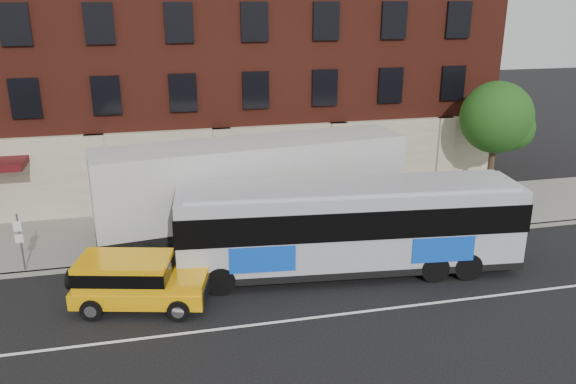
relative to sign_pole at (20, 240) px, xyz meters
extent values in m
plane|color=black|center=(8.50, -6.15, -1.45)|extent=(120.00, 120.00, 0.00)
cube|color=gray|center=(8.50, 2.85, -1.38)|extent=(60.00, 6.00, 0.15)
cube|color=gray|center=(8.50, -0.15, -1.38)|extent=(60.00, 0.25, 0.15)
cube|color=white|center=(8.50, -5.65, -1.45)|extent=(60.00, 0.12, 0.01)
cube|color=#571E14|center=(8.50, 10.85, 6.20)|extent=(30.00, 10.00, 15.00)
cube|color=beige|center=(8.50, 5.70, 0.70)|extent=(30.00, 0.35, 4.00)
cube|color=beige|center=(2.50, 5.60, 0.70)|extent=(0.90, 0.55, 4.00)
cube|color=beige|center=(8.50, 5.60, 0.70)|extent=(0.90, 0.55, 4.00)
cube|color=beige|center=(14.50, 5.60, 0.70)|extent=(0.90, 0.55, 4.00)
cube|color=beige|center=(20.50, 5.60, 0.70)|extent=(0.90, 0.55, 4.00)
cube|color=black|center=(-0.25, 5.77, 4.50)|extent=(1.30, 0.20, 1.80)
cube|color=black|center=(3.25, 5.77, 4.50)|extent=(1.30, 0.20, 1.80)
cube|color=black|center=(6.75, 5.77, 4.50)|extent=(1.30, 0.20, 1.80)
cube|color=black|center=(10.25, 5.77, 4.50)|extent=(1.30, 0.20, 1.80)
cube|color=black|center=(13.75, 5.77, 4.50)|extent=(1.30, 0.20, 1.80)
cube|color=black|center=(17.25, 5.77, 4.50)|extent=(1.30, 0.20, 1.80)
cube|color=black|center=(20.75, 5.77, 4.50)|extent=(1.30, 0.20, 1.80)
cube|color=black|center=(-0.25, 5.77, 7.70)|extent=(1.30, 0.20, 1.80)
cube|color=black|center=(3.25, 5.77, 7.70)|extent=(1.30, 0.20, 1.80)
cube|color=black|center=(6.75, 5.77, 7.70)|extent=(1.30, 0.20, 1.80)
cube|color=black|center=(10.25, 5.77, 7.70)|extent=(1.30, 0.20, 1.80)
cube|color=black|center=(13.75, 5.77, 7.70)|extent=(1.30, 0.20, 1.80)
cube|color=black|center=(17.25, 5.77, 7.70)|extent=(1.30, 0.20, 1.80)
cube|color=black|center=(20.75, 5.77, 7.70)|extent=(1.30, 0.20, 1.80)
cube|color=black|center=(4.00, 5.63, 0.30)|extent=(2.60, 0.15, 2.80)
cube|color=black|center=(10.00, 5.63, 0.30)|extent=(2.60, 0.15, 2.80)
cube|color=black|center=(16.00, 5.63, 0.30)|extent=(2.60, 0.15, 2.80)
cylinder|color=slate|center=(0.00, 0.05, -0.20)|extent=(0.07, 0.07, 2.50)
cube|color=white|center=(0.00, -0.10, 0.60)|extent=(0.30, 0.03, 0.40)
cube|color=white|center=(0.00, -0.10, 0.10)|extent=(0.30, 0.03, 0.35)
cylinder|color=#35281A|center=(22.00, 3.35, 0.20)|extent=(0.32, 0.32, 3.00)
sphere|color=#194915|center=(22.00, 3.35, 3.10)|extent=(3.60, 3.60, 3.60)
sphere|color=#194915|center=(22.70, 2.95, 2.60)|extent=(2.20, 2.20, 2.20)
sphere|color=#194915|center=(21.40, 3.75, 2.70)|extent=(2.00, 2.00, 2.00)
cube|color=#B0B2BB|center=(12.39, -2.57, 0.48)|extent=(13.29, 4.00, 3.11)
cube|color=black|center=(12.39, -2.57, -0.96)|extent=(13.35, 4.06, 0.27)
cube|color=#B0B2BB|center=(12.39, -2.57, 2.09)|extent=(12.61, 3.61, 0.13)
cube|color=black|center=(12.39, -2.57, 1.00)|extent=(13.39, 4.09, 1.09)
cube|color=blue|center=(8.79, -3.61, -0.09)|extent=(2.39, 0.28, 0.98)
cube|color=blue|center=(15.79, -1.50, -0.09)|extent=(2.39, 0.28, 0.98)
cylinder|color=black|center=(7.28, -3.30, -0.91)|extent=(1.12, 0.43, 1.09)
cylinder|color=black|center=(7.52, -0.85, -0.91)|extent=(1.12, 0.43, 1.09)
cylinder|color=black|center=(15.31, -4.09, -0.91)|extent=(1.12, 0.43, 1.09)
cylinder|color=black|center=(15.55, -1.64, -0.91)|extent=(1.12, 0.43, 1.09)
cylinder|color=black|center=(16.61, -4.22, -0.91)|extent=(1.12, 0.43, 1.09)
cylinder|color=black|center=(16.86, -1.77, -0.91)|extent=(1.12, 0.43, 1.09)
cube|color=#FFAE0A|center=(4.50, -3.57, -0.84)|extent=(4.84, 2.91, 0.57)
cube|color=#FFAE0A|center=(4.00, -3.44, -0.08)|extent=(3.46, 2.54, 0.94)
cube|color=black|center=(4.00, -3.44, -0.04)|extent=(3.51, 2.58, 0.47)
cube|color=#FFAE0A|center=(6.01, -3.94, -0.41)|extent=(1.80, 2.08, 0.28)
cube|color=black|center=(6.71, -4.11, -0.79)|extent=(0.42, 1.48, 0.52)
cylinder|color=black|center=(2.17, -2.99, -0.41)|extent=(0.37, 0.74, 0.72)
cylinder|color=black|center=(5.70, -4.81, -1.07)|extent=(0.80, 0.44, 0.75)
cylinder|color=silver|center=(5.70, -4.81, -1.07)|extent=(0.47, 0.37, 0.41)
cylinder|color=black|center=(6.14, -3.02, -1.07)|extent=(0.80, 0.44, 0.75)
cylinder|color=silver|center=(6.14, -3.02, -1.07)|extent=(0.47, 0.37, 0.41)
cylinder|color=black|center=(2.86, -4.11, -1.07)|extent=(0.80, 0.44, 0.75)
cylinder|color=silver|center=(2.86, -4.11, -1.07)|extent=(0.47, 0.37, 0.41)
cylinder|color=black|center=(3.30, -2.32, -1.07)|extent=(0.80, 0.44, 0.75)
cylinder|color=silver|center=(3.30, -2.32, -1.07)|extent=(0.47, 0.37, 0.41)
cube|color=black|center=(9.33, 1.45, -0.84)|extent=(13.61, 4.45, 1.23)
cube|color=silver|center=(9.33, 1.45, 1.39)|extent=(13.61, 4.49, 3.23)
cylinder|color=black|center=(4.54, -0.49, -0.89)|extent=(1.15, 0.46, 1.11)
cylinder|color=black|center=(4.19, 2.05, -0.89)|extent=(1.15, 0.46, 1.11)
cylinder|color=black|center=(5.86, -0.31, -0.89)|extent=(1.15, 0.46, 1.11)
cylinder|color=black|center=(5.52, 2.23, -0.89)|extent=(1.15, 0.46, 1.11)
cylinder|color=black|center=(13.15, 0.68, -0.89)|extent=(1.15, 0.46, 1.11)
cylinder|color=black|center=(12.80, 3.22, -0.89)|extent=(1.15, 0.46, 1.11)
cylinder|color=black|center=(14.47, 0.86, -0.89)|extent=(1.15, 0.46, 1.11)
cylinder|color=black|center=(14.13, 3.40, -0.89)|extent=(1.15, 0.46, 1.11)
camera|label=1|loc=(5.46, -22.27, 8.95)|focal=36.29mm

